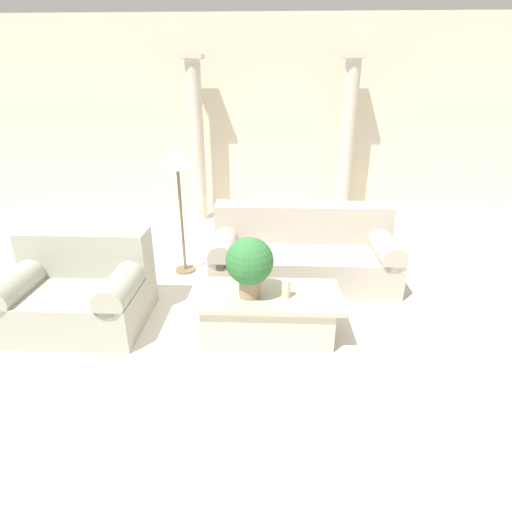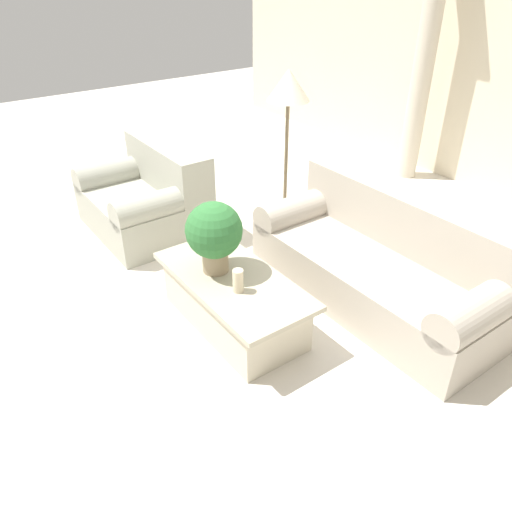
% 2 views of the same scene
% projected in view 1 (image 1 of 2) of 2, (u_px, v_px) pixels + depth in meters
% --- Properties ---
extents(ground_plane, '(16.00, 16.00, 0.00)m').
position_uv_depth(ground_plane, '(255.00, 305.00, 4.28)').
color(ground_plane, silver).
extents(wall_back, '(10.00, 0.06, 3.20)m').
position_uv_depth(wall_back, '(264.00, 121.00, 6.73)').
color(wall_back, beige).
rests_on(wall_back, ground_plane).
extents(sofa_long, '(2.12, 0.98, 0.86)m').
position_uv_depth(sofa_long, '(303.00, 252.00, 4.77)').
color(sofa_long, '#ADA393').
rests_on(sofa_long, ground_plane).
extents(loveseat, '(1.27, 0.98, 0.86)m').
position_uv_depth(loveseat, '(80.00, 288.00, 3.90)').
color(loveseat, '#A3A392').
rests_on(loveseat, ground_plane).
extents(coffee_table, '(1.33, 0.65, 0.43)m').
position_uv_depth(coffee_table, '(268.00, 313.00, 3.71)').
color(coffee_table, beige).
rests_on(coffee_table, ground_plane).
extents(potted_plant, '(0.42, 0.42, 0.55)m').
position_uv_depth(potted_plant, '(250.00, 263.00, 3.47)').
color(potted_plant, '#937F60').
rests_on(potted_plant, coffee_table).
extents(pillar_candle, '(0.08, 0.08, 0.17)m').
position_uv_depth(pillar_candle, '(286.00, 289.00, 3.53)').
color(pillar_candle, beige).
rests_on(pillar_candle, coffee_table).
extents(floor_lamp, '(0.40, 0.40, 1.59)m').
position_uv_depth(floor_lamp, '(177.00, 162.00, 4.53)').
color(floor_lamp, brown).
rests_on(floor_lamp, ground_plane).
extents(column_left, '(0.33, 0.33, 2.59)m').
position_uv_depth(column_left, '(197.00, 141.00, 6.52)').
color(column_left, beige).
rests_on(column_left, ground_plane).
extents(column_right, '(0.33, 0.33, 2.59)m').
position_uv_depth(column_right, '(347.00, 142.00, 6.43)').
color(column_right, beige).
rests_on(column_right, ground_plane).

